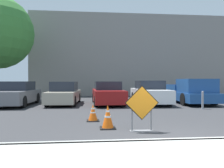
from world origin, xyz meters
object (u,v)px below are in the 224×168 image
(road_closed_sign, at_px, (142,107))
(parked_car_fourth, at_px, (150,93))
(pickup_truck, at_px, (191,92))
(parked_car_second, at_px, (64,94))
(parked_car_nearest, at_px, (18,94))
(traffic_cone_second, at_px, (93,113))
(bollard_nearest, at_px, (203,100))
(parked_car_third, at_px, (108,94))
(traffic_cone_nearest, at_px, (108,117))

(road_closed_sign, relative_size, parked_car_fourth, 0.28)
(road_closed_sign, height_order, pickup_truck, pickup_truck)
(parked_car_second, bearing_deg, parked_car_nearest, 10.21)
(traffic_cone_second, distance_m, parked_car_fourth, 6.98)
(parked_car_nearest, height_order, bollard_nearest, parked_car_nearest)
(road_closed_sign, xyz_separation_m, traffic_cone_second, (-1.41, 1.82, -0.42))
(road_closed_sign, xyz_separation_m, parked_car_second, (-3.19, 7.86, -0.06))
(parked_car_nearest, relative_size, pickup_truck, 0.81)
(parked_car_nearest, distance_m, parked_car_third, 5.52)
(road_closed_sign, distance_m, traffic_cone_second, 2.34)
(parked_car_third, bearing_deg, parked_car_nearest, -0.06)
(traffic_cone_nearest, height_order, traffic_cone_second, traffic_cone_nearest)
(road_closed_sign, xyz_separation_m, pickup_truck, (5.07, 7.58, 0.01))
(parked_car_nearest, xyz_separation_m, pickup_truck, (11.02, 0.08, 0.05))
(parked_car_second, bearing_deg, traffic_cone_nearest, 109.45)
(road_closed_sign, xyz_separation_m, parked_car_nearest, (-5.95, 7.50, -0.04))
(parked_car_second, bearing_deg, pickup_truck, -179.30)
(parked_car_fourth, xyz_separation_m, pickup_truck, (2.74, -0.11, 0.02))
(parked_car_nearest, bearing_deg, parked_car_second, -171.18)
(traffic_cone_nearest, xyz_separation_m, parked_car_fourth, (3.30, 7.19, 0.34))
(traffic_cone_nearest, distance_m, traffic_cone_second, 1.39)
(road_closed_sign, bearing_deg, parked_car_nearest, 128.41)
(traffic_cone_second, relative_size, parked_car_fourth, 0.13)
(parked_car_nearest, distance_m, parked_car_fourth, 8.28)
(pickup_truck, bearing_deg, traffic_cone_nearest, 52.69)
(bollard_nearest, bearing_deg, parked_car_nearest, 164.72)
(traffic_cone_nearest, distance_m, bollard_nearest, 6.77)
(parked_car_fourth, bearing_deg, road_closed_sign, 74.47)
(traffic_cone_nearest, distance_m, pickup_truck, 9.31)
(traffic_cone_second, xyz_separation_m, bollard_nearest, (5.78, 2.86, 0.20))
(parked_car_second, bearing_deg, parked_car_fourth, -179.10)
(parked_car_nearest, bearing_deg, traffic_cone_nearest, 126.72)
(road_closed_sign, relative_size, bollard_nearest, 1.42)
(traffic_cone_second, relative_size, parked_car_third, 0.14)
(parked_car_fourth, bearing_deg, parked_car_nearest, 2.69)
(traffic_cone_nearest, height_order, parked_car_fourth, parked_car_fourth)
(pickup_truck, xyz_separation_m, bollard_nearest, (-0.71, -2.90, -0.22))
(pickup_truck, bearing_deg, bollard_nearest, 79.40)
(parked_car_nearest, relative_size, parked_car_fourth, 0.94)
(parked_car_fourth, relative_size, bollard_nearest, 4.98)
(traffic_cone_second, xyz_separation_m, parked_car_third, (0.99, 5.83, 0.37))
(parked_car_nearest, distance_m, pickup_truck, 11.02)
(traffic_cone_second, xyz_separation_m, pickup_truck, (6.49, 5.76, 0.42))
(traffic_cone_second, bearing_deg, parked_car_second, 106.35)
(road_closed_sign, height_order, parked_car_second, parked_car_second)
(parked_car_nearest, bearing_deg, parked_car_third, -177.14)
(traffic_cone_second, relative_size, parked_car_nearest, 0.14)
(parked_car_second, relative_size, parked_car_fourth, 0.91)
(traffic_cone_nearest, xyz_separation_m, pickup_truck, (6.04, 7.08, 0.37))
(parked_car_fourth, bearing_deg, pickup_truck, 178.96)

